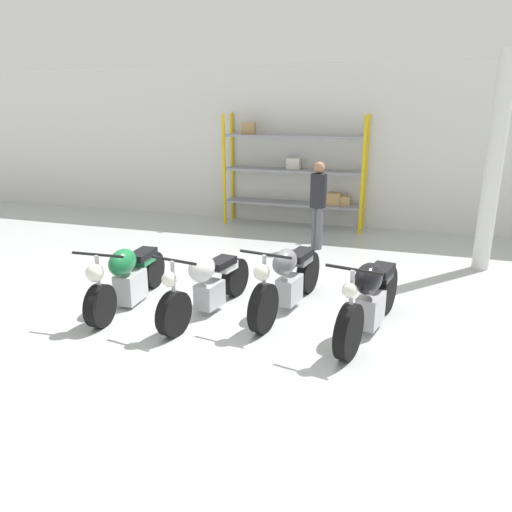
# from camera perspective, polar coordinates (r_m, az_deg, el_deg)

# --- Properties ---
(ground_plane) EXTENTS (30.00, 30.00, 0.00)m
(ground_plane) POSITION_cam_1_polar(r_m,az_deg,el_deg) (6.96, -1.00, -6.45)
(ground_plane) COLOR #B2B7B7
(back_wall) EXTENTS (30.00, 0.08, 3.60)m
(back_wall) POSITION_cam_1_polar(r_m,az_deg,el_deg) (11.74, 7.71, 12.21)
(back_wall) COLOR silver
(back_wall) RESTS_ON ground_plane
(shelving_rack) EXTENTS (3.26, 0.63, 2.54)m
(shelving_rack) POSITION_cam_1_polar(r_m,az_deg,el_deg) (11.56, 4.61, 9.59)
(shelving_rack) COLOR gold
(shelving_rack) RESTS_ON ground_plane
(support_pillar) EXTENTS (0.28, 0.28, 3.60)m
(support_pillar) POSITION_cam_1_polar(r_m,az_deg,el_deg) (9.21, 25.55, 9.38)
(support_pillar) COLOR silver
(support_pillar) RESTS_ON ground_plane
(motorcycle_green) EXTENTS (0.72, 2.06, 0.97)m
(motorcycle_green) POSITION_cam_1_polar(r_m,az_deg,el_deg) (7.28, -14.48, -2.34)
(motorcycle_green) COLOR black
(motorcycle_green) RESTS_ON ground_plane
(motorcycle_white) EXTENTS (0.70, 2.09, 0.98)m
(motorcycle_white) POSITION_cam_1_polar(r_m,az_deg,el_deg) (6.80, -5.65, -3.26)
(motorcycle_white) COLOR black
(motorcycle_white) RESTS_ON ground_plane
(motorcycle_grey) EXTENTS (0.70, 2.18, 1.03)m
(motorcycle_grey) POSITION_cam_1_polar(r_m,az_deg,el_deg) (6.88, 3.64, -2.65)
(motorcycle_grey) COLOR black
(motorcycle_grey) RESTS_ON ground_plane
(motorcycle_black) EXTENTS (0.76, 2.13, 1.06)m
(motorcycle_black) POSITION_cam_1_polar(r_m,az_deg,el_deg) (6.35, 12.88, -4.72)
(motorcycle_black) COLOR black
(motorcycle_black) RESTS_ON ground_plane
(person_browsing) EXTENTS (0.45, 0.45, 1.70)m
(person_browsing) POSITION_cam_1_polar(r_m,az_deg,el_deg) (9.81, 7.12, 6.58)
(person_browsing) COLOR #595960
(person_browsing) RESTS_ON ground_plane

